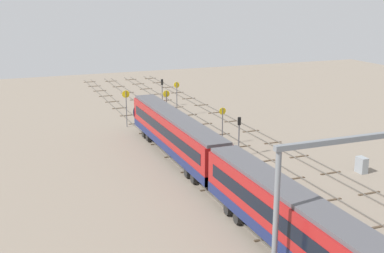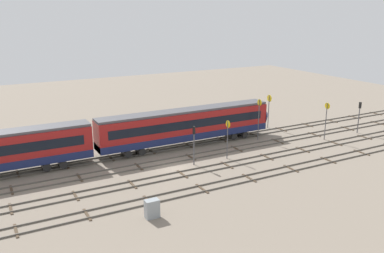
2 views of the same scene
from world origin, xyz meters
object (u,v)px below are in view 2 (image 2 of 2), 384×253
at_px(speed_sign_near_foreground, 228,134).
at_px(speed_sign_distant_end, 326,116).
at_px(speed_sign_mid_trackside, 269,106).
at_px(speed_sign_far_trackside, 259,114).
at_px(relay_cabinet, 152,209).
at_px(signal_light_trackside_approach, 359,113).
at_px(signal_light_trackside_departure, 194,140).

distance_m(speed_sign_near_foreground, speed_sign_distant_end, 16.14).
distance_m(speed_sign_mid_trackside, speed_sign_far_trackside, 6.53).
distance_m(speed_sign_far_trackside, relay_cabinet, 25.96).
distance_m(speed_sign_far_trackside, speed_sign_distant_end, 9.29).
bearing_deg(speed_sign_mid_trackside, speed_sign_near_foreground, -146.66).
bearing_deg(signal_light_trackside_approach, speed_sign_distant_end, -179.16).
height_order(speed_sign_far_trackside, signal_light_trackside_approach, speed_sign_far_trackside).
bearing_deg(speed_sign_distant_end, speed_sign_mid_trackside, 110.27).
xyz_separation_m(speed_sign_near_foreground, speed_sign_distant_end, (16.14, 0.02, 0.30)).
relative_size(speed_sign_distant_end, relay_cabinet, 3.16).
bearing_deg(signal_light_trackside_approach, speed_sign_mid_trackside, 139.48).
bearing_deg(speed_sign_far_trackside, speed_sign_distant_end, -28.13).
distance_m(speed_sign_near_foreground, signal_light_trackside_departure, 4.54).
relative_size(speed_sign_mid_trackside, signal_light_trackside_approach, 1.11).
xyz_separation_m(speed_sign_mid_trackside, speed_sign_distant_end, (3.15, -8.52, -0.06)).
distance_m(speed_sign_far_trackside, signal_light_trackside_approach, 15.51).
xyz_separation_m(speed_sign_far_trackside, speed_sign_distant_end, (8.19, -4.38, -0.30)).
distance_m(signal_light_trackside_approach, signal_light_trackside_departure, 27.39).
distance_m(speed_sign_mid_trackside, speed_sign_distant_end, 9.09).
height_order(speed_sign_mid_trackside, speed_sign_far_trackside, speed_sign_far_trackside).
relative_size(speed_sign_distant_end, signal_light_trackside_approach, 1.14).
distance_m(signal_light_trackside_departure, relay_cabinet, 13.47).
bearing_deg(speed_sign_far_trackside, speed_sign_mid_trackside, 39.45).
xyz_separation_m(speed_sign_mid_trackside, signal_light_trackside_departure, (-17.53, -8.49, -0.40)).
bearing_deg(speed_sign_mid_trackside, signal_light_trackside_approach, -40.52).
xyz_separation_m(speed_sign_near_foreground, signal_light_trackside_approach, (22.85, 0.12, -0.05)).
relative_size(speed_sign_mid_trackside, signal_light_trackside_departure, 1.11).
bearing_deg(speed_sign_mid_trackside, relay_cabinet, -146.16).
relative_size(speed_sign_near_foreground, signal_light_trackside_departure, 1.03).
bearing_deg(speed_sign_distant_end, relay_cabinet, -162.48).
bearing_deg(speed_sign_mid_trackside, speed_sign_distant_end, -69.73).
bearing_deg(relay_cabinet, speed_sign_near_foreground, 34.32).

